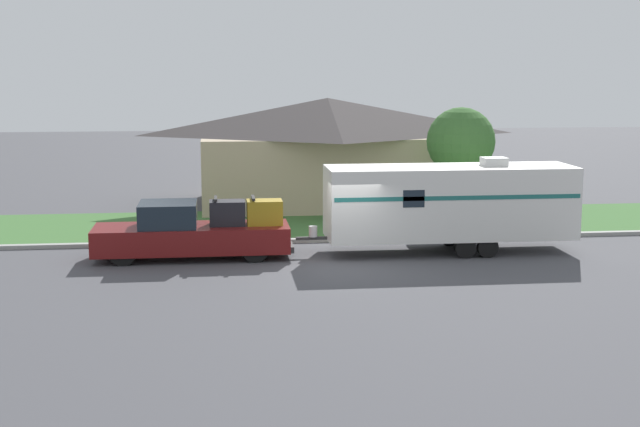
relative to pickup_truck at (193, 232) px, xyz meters
name	(u,v)px	position (x,y,z in m)	size (l,w,h in m)	color
ground_plane	(344,265)	(4.73, -1.54, -0.87)	(120.00, 120.00, 0.00)	#47474C
curb_strip	(329,240)	(4.73, 2.21, -0.80)	(80.00, 0.30, 0.14)	#999993
lawn_strip	(317,224)	(4.73, 5.86, -0.85)	(80.00, 7.00, 0.03)	#3D6B33
house_across_street	(327,149)	(5.79, 11.04, 1.61)	(12.16, 7.26, 4.80)	tan
pickup_truck	(193,232)	(0.00, 0.00, 0.00)	(6.43, 2.01, 2.00)	black
travel_trailer	(450,202)	(8.54, 0.00, 0.84)	(9.33, 2.34, 3.19)	black
mailbox	(538,206)	(12.83, 3.20, 0.13)	(0.48, 0.20, 1.30)	brown
tree_in_yard	(461,142)	(10.38, 5.40, 2.39)	(2.70, 2.70, 4.62)	brown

